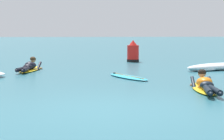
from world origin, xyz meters
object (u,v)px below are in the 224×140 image
object	(u,v)px
surfer_far	(29,67)
drifting_surfboard	(128,77)
surfer_near	(205,85)
channel_marker_buoy	(133,53)

from	to	relation	value
surfer_far	drifting_surfboard	xyz separation A→B (m)	(3.32, -2.41, -0.10)
surfer_near	channel_marker_buoy	bearing A→B (deg)	93.94
surfer_near	drifting_surfboard	xyz separation A→B (m)	(-1.60, 2.96, -0.10)
surfer_far	drifting_surfboard	world-z (taller)	surfer_far
surfer_near	channel_marker_buoy	xyz separation A→B (m)	(-0.65, 9.40, 0.26)
surfer_far	channel_marker_buoy	distance (m)	5.88
drifting_surfboard	channel_marker_buoy	distance (m)	6.52
surfer_far	drifting_surfboard	bearing A→B (deg)	-36.01
surfer_far	surfer_near	bearing A→B (deg)	-47.52
surfer_far	channel_marker_buoy	bearing A→B (deg)	43.33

